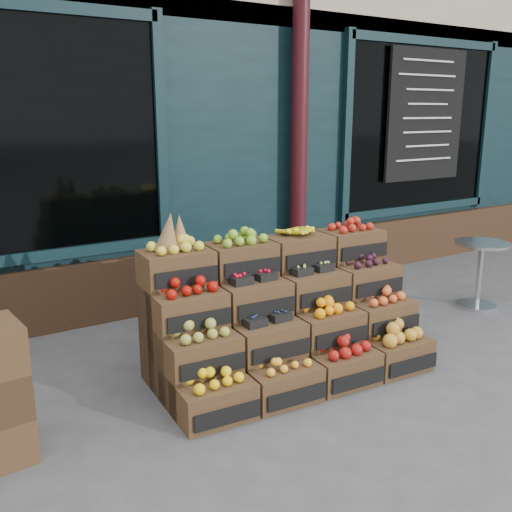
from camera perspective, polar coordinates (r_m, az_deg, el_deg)
ground at (r=4.36m, az=7.33°, el=-12.51°), size 60.00×60.00×0.00m
shop_facade at (r=8.48m, az=-15.62°, el=16.80°), size 12.00×6.24×4.80m
crate_display at (r=4.39m, az=2.73°, el=-6.54°), size 2.11×1.13×1.28m
bistro_table at (r=6.21m, az=21.50°, el=-1.00°), size 0.54×0.54×0.68m
shopkeeper at (r=6.04m, az=-21.28°, el=3.83°), size 0.79×0.62×1.92m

